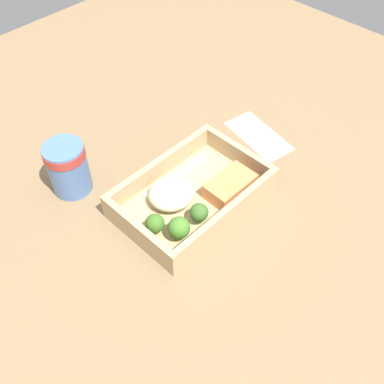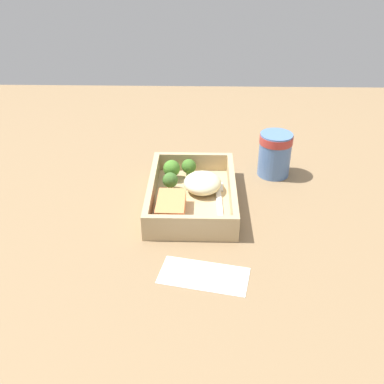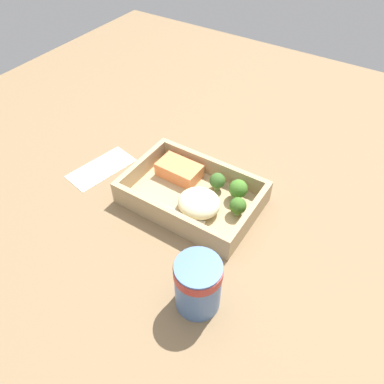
# 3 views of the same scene
# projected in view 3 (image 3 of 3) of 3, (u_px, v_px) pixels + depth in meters

# --- Properties ---
(ground_plane) EXTENTS (1.60, 1.60, 0.02)m
(ground_plane) POSITION_uv_depth(u_px,v_px,m) (192.00, 204.00, 0.79)
(ground_plane) COLOR olive
(takeout_tray) EXTENTS (0.27, 0.18, 0.01)m
(takeout_tray) POSITION_uv_depth(u_px,v_px,m) (192.00, 199.00, 0.78)
(takeout_tray) COLOR tan
(takeout_tray) RESTS_ON ground_plane
(tray_rim) EXTENTS (0.27, 0.18, 0.04)m
(tray_rim) POSITION_uv_depth(u_px,v_px,m) (192.00, 190.00, 0.76)
(tray_rim) COLOR tan
(tray_rim) RESTS_ON takeout_tray
(salmon_fillet) EXTENTS (0.09, 0.06, 0.03)m
(salmon_fillet) POSITION_uv_depth(u_px,v_px,m) (179.00, 170.00, 0.81)
(salmon_fillet) COLOR #ED844C
(salmon_fillet) RESTS_ON takeout_tray
(mashed_potatoes) EXTENTS (0.09, 0.08, 0.04)m
(mashed_potatoes) POSITION_uv_depth(u_px,v_px,m) (199.00, 203.00, 0.74)
(mashed_potatoes) COLOR beige
(mashed_potatoes) RESTS_ON takeout_tray
(broccoli_floret_1) EXTENTS (0.04, 0.04, 0.05)m
(broccoli_floret_1) POSITION_uv_depth(u_px,v_px,m) (238.00, 189.00, 0.76)
(broccoli_floret_1) COLOR #72A25C
(broccoli_floret_1) RESTS_ON takeout_tray
(broccoli_floret_2) EXTENTS (0.03, 0.03, 0.04)m
(broccoli_floret_2) POSITION_uv_depth(u_px,v_px,m) (238.00, 206.00, 0.73)
(broccoli_floret_2) COLOR #7EA466
(broccoli_floret_2) RESTS_ON takeout_tray
(broccoli_floret_3) EXTENTS (0.03, 0.03, 0.04)m
(broccoli_floret_3) POSITION_uv_depth(u_px,v_px,m) (217.00, 181.00, 0.78)
(broccoli_floret_3) COLOR #7E9F5D
(broccoli_floret_3) RESTS_ON takeout_tray
(fork) EXTENTS (0.16, 0.02, 0.00)m
(fork) POSITION_uv_depth(u_px,v_px,m) (174.00, 212.00, 0.75)
(fork) COLOR silver
(fork) RESTS_ON takeout_tray
(paper_cup) EXTENTS (0.08, 0.08, 0.10)m
(paper_cup) POSITION_uv_depth(u_px,v_px,m) (198.00, 283.00, 0.58)
(paper_cup) COLOR #4F72AC
(paper_cup) RESTS_ON ground_plane
(receipt_slip) EXTENTS (0.10, 0.16, 0.00)m
(receipt_slip) POSITION_uv_depth(u_px,v_px,m) (101.00, 168.00, 0.86)
(receipt_slip) COLOR white
(receipt_slip) RESTS_ON ground_plane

